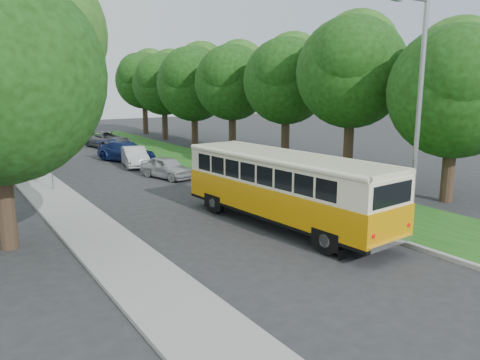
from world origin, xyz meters
TOP-DOWN VIEW (x-y plane):
  - ground at (0.00, 0.00)m, footprint 120.00×120.00m
  - curb at (3.60, 5.00)m, footprint 0.20×70.00m
  - grass_verge at (5.95, 5.00)m, footprint 4.50×70.00m
  - sidewalk at (-4.80, 5.00)m, footprint 2.20×70.00m
  - treeline at (3.15, 17.99)m, footprint 24.27×41.91m
  - lamppost_near at (4.21, -2.50)m, footprint 1.71×0.16m
  - lamppost_far at (-4.70, 16.00)m, footprint 1.71×0.16m
  - warning_sign at (-4.50, 11.98)m, footprint 0.56×0.10m
  - vintage_bus at (1.56, 1.06)m, footprint 3.22×9.59m
  - car_silver at (1.73, 12.04)m, footprint 2.32×3.88m
  - car_white at (1.58, 16.77)m, footprint 2.10×4.10m
  - car_blue at (1.83, 19.08)m, footprint 3.48×5.11m
  - car_grey at (3.00, 26.83)m, footprint 3.05×5.33m

SIDE VIEW (x-z plane):
  - ground at x=0.00m, z-range 0.00..0.00m
  - sidewalk at x=-4.80m, z-range 0.00..0.12m
  - grass_verge at x=5.95m, z-range 0.00..0.13m
  - curb at x=3.60m, z-range 0.00..0.15m
  - car_silver at x=1.73m, z-range 0.00..1.24m
  - car_white at x=1.58m, z-range 0.00..1.29m
  - car_blue at x=1.83m, z-range 0.00..1.38m
  - car_grey at x=3.00m, z-range 0.00..1.40m
  - vintage_bus at x=1.56m, z-range 0.00..2.80m
  - warning_sign at x=-4.50m, z-range 0.46..2.96m
  - lamppost_far at x=-4.70m, z-range 0.37..7.87m
  - lamppost_near at x=4.21m, z-range 0.37..8.37m
  - treeline at x=3.15m, z-range 1.20..10.66m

